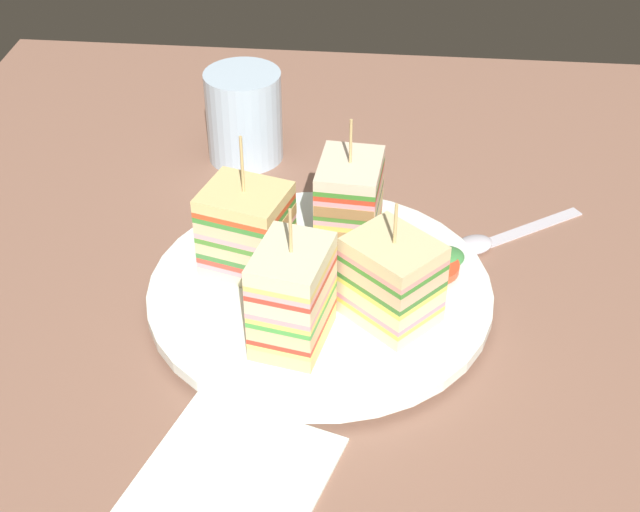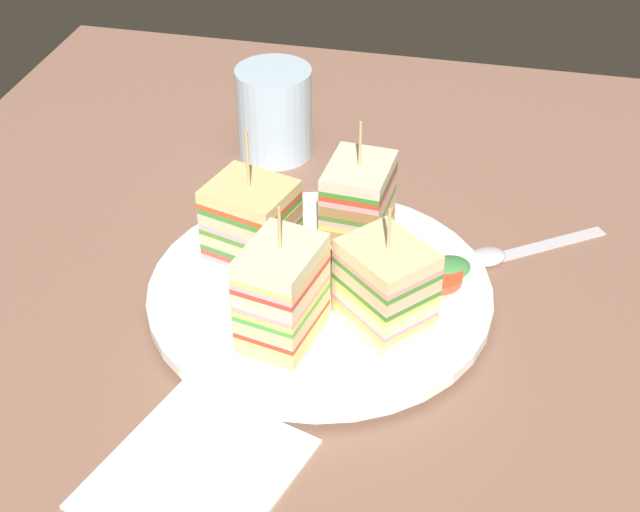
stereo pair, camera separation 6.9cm
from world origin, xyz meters
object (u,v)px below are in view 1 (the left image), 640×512
Objects in this scene: sandwich_wedge_1 at (349,204)px; sandwich_wedge_2 at (247,230)px; sandwich_wedge_0 at (391,280)px; napkin at (229,483)px; drinking_glass at (245,122)px; plate at (320,293)px; sandwich_wedge_3 at (292,296)px; spoon at (491,240)px.

sandwich_wedge_2 reaches higher than sandwich_wedge_1.
sandwich_wedge_0 is 0.85× the size of sandwich_wedge_2.
drinking_glass is at bearing 7.67° from napkin.
sandwich_wedge_0 is 18.92cm from napkin.
sandwich_wedge_2 is 1.34× the size of drinking_glass.
sandwich_wedge_1 reaches higher than sandwich_wedge_0.
plate is 18.97cm from napkin.
plate is at bearing -12.22° from sandwich_wedge_1.
plate is at bearing -0.72° from sandwich_wedge_3.
sandwich_wedge_0 is at bearing -118.26° from plate.
spoon is 26.83cm from drinking_glass.
sandwich_wedge_0 is 12.58cm from sandwich_wedge_2.
napkin is (-20.51, -1.92, -5.10)cm from sandwich_wedge_2.
plate is 24.06cm from drinking_glass.
drinking_glass is (28.08, 8.14, -1.85)cm from sandwich_wedge_3.
sandwich_wedge_2 is 21.22cm from napkin.
sandwich_wedge_3 reaches higher than napkin.
sandwich_wedge_1 is 25.83cm from napkin.
napkin is at bearing 167.59° from plate.
spoon is at bearing -82.75° from sandwich_wedge_0.
sandwich_wedge_0 is at bearing 21.17° from spoon.
sandwich_wedge_1 is (6.06, -1.80, 4.55)cm from plate.
plate is at bearing 13.11° from sandwich_wedge_0.
drinking_glass is (19.93, 3.53, -1.48)cm from sandwich_wedge_2.
sandwich_wedge_3 is at bearing 10.74° from spoon.
sandwich_wedge_1 is 13.66cm from spoon.
sandwich_wedge_3 is 22.51cm from spoon.
sandwich_wedge_0 reaches higher than drinking_glass.
sandwich_wedge_3 reaches higher than plate.
drinking_glass is (40.43, 5.44, 3.61)cm from napkin.
drinking_glass reaches higher than plate.
plate is 7.84cm from sandwich_wedge_3.
sandwich_wedge_0 is 7.65cm from sandwich_wedge_3.
sandwich_wedge_0 is 0.88× the size of sandwich_wedge_1.
sandwich_wedge_1 reaches higher than plate.
drinking_glass is at bearing -62.71° from spoon.
sandwich_wedge_0 is 0.89× the size of sandwich_wedge_3.
sandwich_wedge_2 is at bearing -14.28° from spoon.
spoon is (12.42, -8.41, -4.77)cm from sandwich_wedge_0.
sandwich_wedge_2 is at bearing 18.04° from sandwich_wedge_0.
sandwich_wedge_2 is (1.99, 5.99, 4.29)cm from plate.
sandwich_wedge_3 reaches higher than sandwich_wedge_0.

